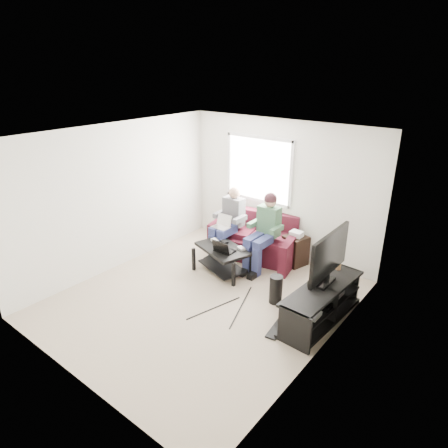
% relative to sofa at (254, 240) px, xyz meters
% --- Properties ---
extents(floor, '(4.50, 4.50, 0.00)m').
position_rel_sofa_xyz_m(floor, '(0.27, -1.82, -0.31)').
color(floor, tan).
rests_on(floor, ground).
extents(ceiling, '(4.50, 4.50, 0.00)m').
position_rel_sofa_xyz_m(ceiling, '(0.27, -1.82, 2.29)').
color(ceiling, white).
rests_on(ceiling, wall_back).
extents(wall_back, '(4.50, 0.00, 4.50)m').
position_rel_sofa_xyz_m(wall_back, '(0.27, 0.43, 0.99)').
color(wall_back, silver).
rests_on(wall_back, floor).
extents(wall_front, '(4.50, 0.00, 4.50)m').
position_rel_sofa_xyz_m(wall_front, '(0.27, -4.07, 0.99)').
color(wall_front, silver).
rests_on(wall_front, floor).
extents(wall_left, '(0.00, 4.50, 4.50)m').
position_rel_sofa_xyz_m(wall_left, '(-1.73, -1.82, 0.99)').
color(wall_left, silver).
rests_on(wall_left, floor).
extents(wall_right, '(0.00, 4.50, 4.50)m').
position_rel_sofa_xyz_m(wall_right, '(2.27, -1.82, 0.99)').
color(wall_right, silver).
rests_on(wall_right, floor).
extents(window, '(1.48, 0.04, 1.28)m').
position_rel_sofa_xyz_m(window, '(-0.23, 0.41, 1.29)').
color(window, white).
rests_on(window, wall_back).
extents(sofa, '(1.95, 1.13, 0.83)m').
position_rel_sofa_xyz_m(sofa, '(0.00, 0.00, 0.00)').
color(sofa, '#491222').
rests_on(sofa, floor).
extents(person_left, '(0.40, 0.71, 1.34)m').
position_rel_sofa_xyz_m(person_left, '(-0.40, -0.31, 0.42)').
color(person_left, navy).
rests_on(person_left, sofa).
extents(person_right, '(0.40, 0.71, 1.39)m').
position_rel_sofa_xyz_m(person_right, '(0.40, -0.29, 0.48)').
color(person_right, navy).
rests_on(person_right, sofa).
extents(laptop_silver, '(0.38, 0.33, 0.24)m').
position_rel_sofa_xyz_m(laptop_silver, '(-0.40, -0.53, 0.40)').
color(laptop_silver, silver).
rests_on(laptop_silver, person_left).
extents(coffee_table, '(1.10, 0.86, 0.48)m').
position_rel_sofa_xyz_m(coffee_table, '(-0.06, -0.93, 0.05)').
color(coffee_table, black).
rests_on(coffee_table, floor).
extents(laptop_black, '(0.40, 0.33, 0.24)m').
position_rel_sofa_xyz_m(laptop_black, '(0.06, -1.01, 0.29)').
color(laptop_black, black).
rests_on(laptop_black, coffee_table).
extents(controller_a, '(0.16, 0.14, 0.04)m').
position_rel_sofa_xyz_m(controller_a, '(-0.34, -0.81, 0.19)').
color(controller_a, silver).
rests_on(controller_a, coffee_table).
extents(controller_b, '(0.16, 0.13, 0.04)m').
position_rel_sofa_xyz_m(controller_b, '(-0.16, -0.75, 0.19)').
color(controller_b, black).
rests_on(controller_b, coffee_table).
extents(controller_c, '(0.16, 0.14, 0.04)m').
position_rel_sofa_xyz_m(controller_c, '(0.24, -0.78, 0.19)').
color(controller_c, gray).
rests_on(controller_c, coffee_table).
extents(tv_stand, '(0.59, 1.67, 0.55)m').
position_rel_sofa_xyz_m(tv_stand, '(1.97, -1.15, -0.07)').
color(tv_stand, black).
rests_on(tv_stand, floor).
extents(tv, '(0.12, 1.10, 0.81)m').
position_rel_sofa_xyz_m(tv, '(1.97, -1.05, 0.69)').
color(tv, black).
rests_on(tv, tv_stand).
extents(soundbar, '(0.12, 0.50, 0.10)m').
position_rel_sofa_xyz_m(soundbar, '(1.85, -1.05, 0.29)').
color(soundbar, black).
rests_on(soundbar, tv_stand).
extents(drink_cup, '(0.08, 0.08, 0.12)m').
position_rel_sofa_xyz_m(drink_cup, '(1.92, -0.52, 0.30)').
color(drink_cup, '#A47546').
rests_on(drink_cup, tv_stand).
extents(console_white, '(0.30, 0.22, 0.06)m').
position_rel_sofa_xyz_m(console_white, '(1.97, -1.55, 0.01)').
color(console_white, silver).
rests_on(console_white, tv_stand).
extents(console_grey, '(0.34, 0.26, 0.08)m').
position_rel_sofa_xyz_m(console_grey, '(1.97, -0.85, 0.02)').
color(console_grey, gray).
rests_on(console_grey, tv_stand).
extents(console_black, '(0.38, 0.30, 0.07)m').
position_rel_sofa_xyz_m(console_black, '(1.97, -1.20, 0.01)').
color(console_black, black).
rests_on(console_black, tv_stand).
extents(subwoofer, '(0.20, 0.20, 0.46)m').
position_rel_sofa_xyz_m(subwoofer, '(1.22, -1.18, -0.08)').
color(subwoofer, black).
rests_on(subwoofer, floor).
extents(keyboard_floor, '(0.23, 0.50, 0.03)m').
position_rel_sofa_xyz_m(keyboard_floor, '(1.61, -1.78, -0.30)').
color(keyboard_floor, black).
rests_on(keyboard_floor, floor).
extents(end_table, '(0.38, 0.38, 0.66)m').
position_rel_sofa_xyz_m(end_table, '(0.81, 0.16, -0.02)').
color(end_table, black).
rests_on(end_table, floor).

